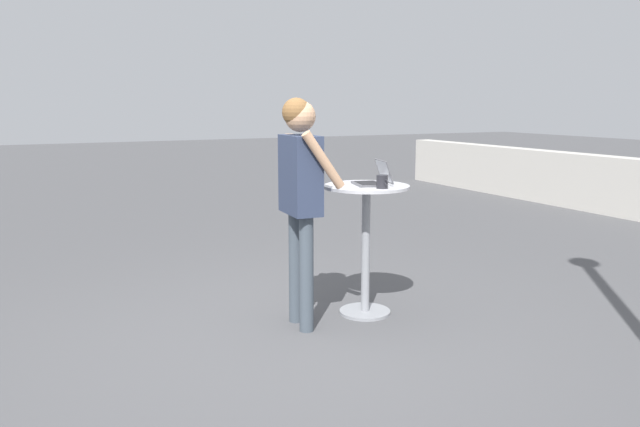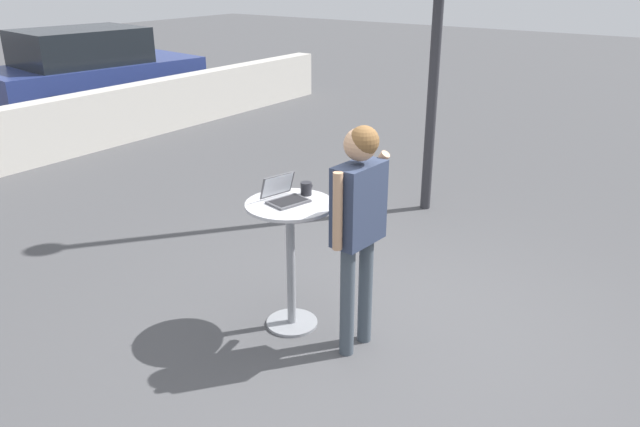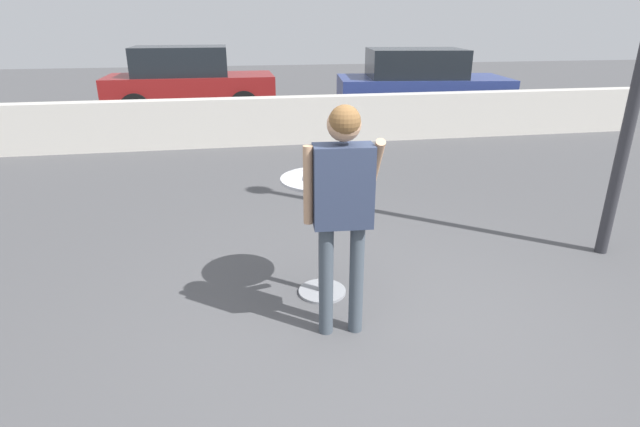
# 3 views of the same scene
# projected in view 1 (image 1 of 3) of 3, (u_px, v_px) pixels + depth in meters

# --- Properties ---
(ground_plane) EXTENTS (50.00, 50.00, 0.00)m
(ground_plane) POSITION_uv_depth(u_px,v_px,m) (296.00, 342.00, 4.61)
(ground_plane) COLOR #4C4C4F
(cafe_table) EXTENTS (0.70, 0.70, 1.08)m
(cafe_table) POSITION_uv_depth(u_px,v_px,m) (366.00, 228.00, 5.11)
(cafe_table) COLOR gray
(cafe_table) RESTS_ON ground_plane
(laptop) EXTENTS (0.35, 0.34, 0.20)m
(laptop) POSITION_uv_depth(u_px,v_px,m) (374.00, 179.00, 5.05)
(laptop) COLOR #515156
(laptop) RESTS_ON cafe_table
(coffee_mug) EXTENTS (0.13, 0.09, 0.10)m
(coffee_mug) POSITION_uv_depth(u_px,v_px,m) (382.00, 182.00, 4.84)
(coffee_mug) COLOR #232328
(coffee_mug) RESTS_ON cafe_table
(standing_person) EXTENTS (0.58, 0.37, 1.78)m
(standing_person) POSITION_uv_depth(u_px,v_px,m) (300.00, 182.00, 4.74)
(standing_person) COLOR #424C56
(standing_person) RESTS_ON ground_plane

